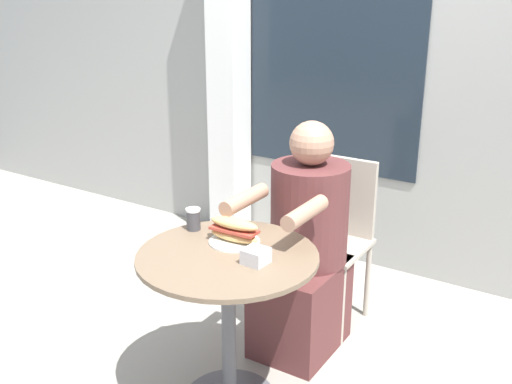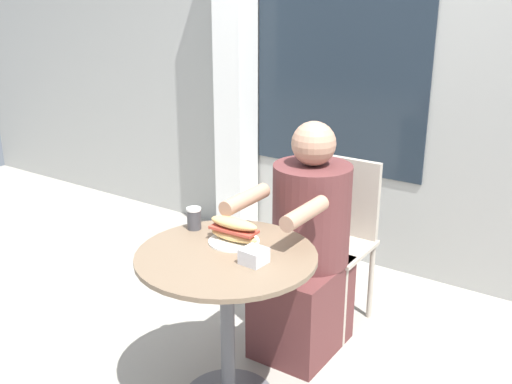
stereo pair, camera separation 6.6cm
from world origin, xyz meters
TOP-DOWN VIEW (x-y plane):
  - storefront_wall at (-0.00, 1.64)m, footprint 8.00×0.09m
  - lattice_pillar at (-1.03, 1.48)m, footprint 0.21×0.21m
  - cafe_table at (0.00, 0.00)m, footprint 0.73×0.73m
  - diner_chair at (0.05, 0.91)m, footprint 0.38×0.38m
  - seated_diner at (0.05, 0.56)m, footprint 0.37×0.67m
  - sandwich_on_plate at (-0.04, 0.11)m, footprint 0.23×0.21m
  - drink_cup at (-0.27, 0.13)m, footprint 0.06×0.06m
  - napkin_box at (0.14, -0.01)m, footprint 0.10×0.10m

SIDE VIEW (x-z plane):
  - seated_diner at x=0.05m, z-range -0.08..1.05m
  - cafe_table at x=0.00m, z-range 0.17..0.87m
  - diner_chair at x=0.05m, z-range 0.09..0.96m
  - napkin_box at x=0.14m, z-range 0.70..0.76m
  - sandwich_on_plate at x=-0.04m, z-range 0.70..0.80m
  - drink_cup at x=-0.27m, z-range 0.70..0.80m
  - lattice_pillar at x=-1.03m, z-range 0.00..2.40m
  - storefront_wall at x=0.00m, z-range 0.00..2.80m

